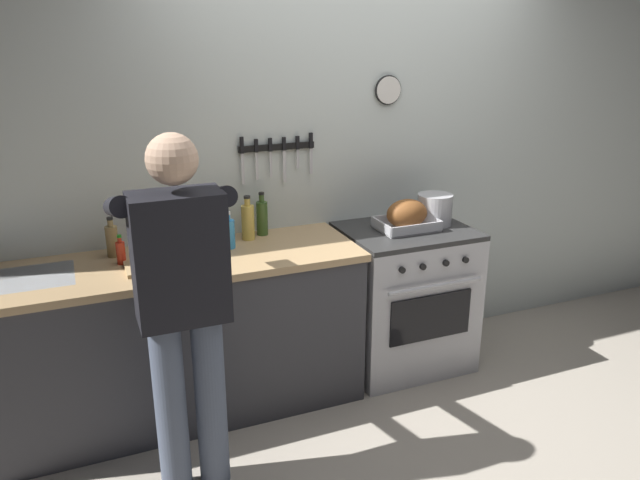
{
  "coord_description": "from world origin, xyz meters",
  "views": [
    {
      "loc": [
        -1.62,
        -2.09,
        2.03
      ],
      "look_at": [
        -0.41,
        0.85,
        0.95
      ],
      "focal_mm": 34.71,
      "sensor_mm": 36.0,
      "label": 1
    }
  ],
  "objects_px": {
    "stove": "(404,297)",
    "bottle_vinegar": "(112,240)",
    "bottle_olive_oil": "(262,217)",
    "bottle_soy_sauce": "(184,240)",
    "bottle_cooking_oil": "(248,221)",
    "stock_pot": "(435,209)",
    "roasting_pan": "(407,216)",
    "bottle_hot_sauce": "(121,252)",
    "person_cook": "(182,298)",
    "cutting_board": "(162,264)",
    "bottle_dish_soap": "(228,233)"
  },
  "relations": [
    {
      "from": "stove",
      "to": "bottle_vinegar",
      "type": "distance_m",
      "value": 1.77
    },
    {
      "from": "bottle_olive_oil",
      "to": "bottle_soy_sauce",
      "type": "relative_size",
      "value": 1.38
    },
    {
      "from": "bottle_cooking_oil",
      "to": "stock_pot",
      "type": "bearing_deg",
      "value": -7.78
    },
    {
      "from": "bottle_vinegar",
      "to": "roasting_pan",
      "type": "bearing_deg",
      "value": -6.3
    },
    {
      "from": "stove",
      "to": "roasting_pan",
      "type": "relative_size",
      "value": 2.56
    },
    {
      "from": "roasting_pan",
      "to": "bottle_hot_sauce",
      "type": "bearing_deg",
      "value": 178.06
    },
    {
      "from": "person_cook",
      "to": "roasting_pan",
      "type": "distance_m",
      "value": 1.58
    },
    {
      "from": "stove",
      "to": "bottle_vinegar",
      "type": "height_order",
      "value": "bottle_vinegar"
    },
    {
      "from": "bottle_cooking_oil",
      "to": "bottle_soy_sauce",
      "type": "xyz_separation_m",
      "value": [
        -0.38,
        -0.1,
        -0.03
      ]
    },
    {
      "from": "cutting_board",
      "to": "bottle_vinegar",
      "type": "height_order",
      "value": "bottle_vinegar"
    },
    {
      "from": "bottle_dish_soap",
      "to": "bottle_soy_sauce",
      "type": "bearing_deg",
      "value": 179.06
    },
    {
      "from": "stock_pot",
      "to": "bottle_olive_oil",
      "type": "distance_m",
      "value": 1.06
    },
    {
      "from": "cutting_board",
      "to": "bottle_cooking_oil",
      "type": "bearing_deg",
      "value": 24.91
    },
    {
      "from": "cutting_board",
      "to": "bottle_dish_soap",
      "type": "relative_size",
      "value": 1.75
    },
    {
      "from": "stove",
      "to": "bottle_dish_soap",
      "type": "distance_m",
      "value": 1.21
    },
    {
      "from": "bottle_cooking_oil",
      "to": "bottle_hot_sauce",
      "type": "relative_size",
      "value": 1.65
    },
    {
      "from": "cutting_board",
      "to": "bottle_hot_sauce",
      "type": "xyz_separation_m",
      "value": [
        -0.18,
        0.11,
        0.05
      ]
    },
    {
      "from": "cutting_board",
      "to": "bottle_dish_soap",
      "type": "xyz_separation_m",
      "value": [
        0.38,
        0.14,
        0.08
      ]
    },
    {
      "from": "stove",
      "to": "bottle_olive_oil",
      "type": "height_order",
      "value": "bottle_olive_oil"
    },
    {
      "from": "bottle_soy_sauce",
      "to": "cutting_board",
      "type": "bearing_deg",
      "value": -134.62
    },
    {
      "from": "person_cook",
      "to": "stock_pot",
      "type": "relative_size",
      "value": 7.75
    },
    {
      "from": "cutting_board",
      "to": "bottle_cooking_oil",
      "type": "distance_m",
      "value": 0.59
    },
    {
      "from": "roasting_pan",
      "to": "cutting_board",
      "type": "distance_m",
      "value": 1.46
    },
    {
      "from": "bottle_olive_oil",
      "to": "bottle_vinegar",
      "type": "bearing_deg",
      "value": -176.36
    },
    {
      "from": "stock_pot",
      "to": "bottle_cooking_oil",
      "type": "distance_m",
      "value": 1.15
    },
    {
      "from": "stock_pot",
      "to": "stove",
      "type": "bearing_deg",
      "value": -173.87
    },
    {
      "from": "bottle_soy_sauce",
      "to": "bottle_vinegar",
      "type": "distance_m",
      "value": 0.37
    },
    {
      "from": "bottle_olive_oil",
      "to": "bottle_soy_sauce",
      "type": "xyz_separation_m",
      "value": [
        -0.48,
        -0.15,
        -0.03
      ]
    },
    {
      "from": "cutting_board",
      "to": "bottle_dish_soap",
      "type": "bearing_deg",
      "value": 20.39
    },
    {
      "from": "bottle_olive_oil",
      "to": "bottle_dish_soap",
      "type": "height_order",
      "value": "bottle_olive_oil"
    },
    {
      "from": "stove",
      "to": "roasting_pan",
      "type": "distance_m",
      "value": 0.53
    },
    {
      "from": "bottle_soy_sauce",
      "to": "bottle_olive_oil",
      "type": "bearing_deg",
      "value": 17.19
    },
    {
      "from": "bottle_soy_sauce",
      "to": "roasting_pan",
      "type": "bearing_deg",
      "value": -3.86
    },
    {
      "from": "stock_pot",
      "to": "bottle_vinegar",
      "type": "height_order",
      "value": "bottle_vinegar"
    },
    {
      "from": "roasting_pan",
      "to": "bottle_dish_soap",
      "type": "height_order",
      "value": "bottle_dish_soap"
    },
    {
      "from": "stove",
      "to": "bottle_dish_soap",
      "type": "height_order",
      "value": "bottle_dish_soap"
    },
    {
      "from": "bottle_hot_sauce",
      "to": "stove",
      "type": "bearing_deg",
      "value": -1.61
    },
    {
      "from": "stove",
      "to": "roasting_pan",
      "type": "xyz_separation_m",
      "value": [
        -0.01,
        -0.01,
        0.53
      ]
    },
    {
      "from": "roasting_pan",
      "to": "bottle_cooking_oil",
      "type": "bearing_deg",
      "value": 168.63
    },
    {
      "from": "cutting_board",
      "to": "bottle_vinegar",
      "type": "xyz_separation_m",
      "value": [
        -0.21,
        0.24,
        0.08
      ]
    },
    {
      "from": "roasting_pan",
      "to": "bottle_olive_oil",
      "type": "distance_m",
      "value": 0.86
    },
    {
      "from": "cutting_board",
      "to": "bottle_olive_oil",
      "type": "xyz_separation_m",
      "value": [
        0.63,
        0.3,
        0.1
      ]
    },
    {
      "from": "bottle_cooking_oil",
      "to": "cutting_board",
      "type": "bearing_deg",
      "value": -155.09
    },
    {
      "from": "bottle_hot_sauce",
      "to": "bottle_dish_soap",
      "type": "bearing_deg",
      "value": 2.92
    },
    {
      "from": "bottle_cooking_oil",
      "to": "bottle_hot_sauce",
      "type": "bearing_deg",
      "value": -169.57
    },
    {
      "from": "roasting_pan",
      "to": "bottle_dish_soap",
      "type": "bearing_deg",
      "value": 175.49
    },
    {
      "from": "bottle_soy_sauce",
      "to": "stock_pot",
      "type": "bearing_deg",
      "value": -2.17
    },
    {
      "from": "person_cook",
      "to": "cutting_board",
      "type": "bearing_deg",
      "value": -7.17
    },
    {
      "from": "stock_pot",
      "to": "bottle_dish_soap",
      "type": "bearing_deg",
      "value": 177.6
    },
    {
      "from": "person_cook",
      "to": "cutting_board",
      "type": "relative_size",
      "value": 4.61
    }
  ]
}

